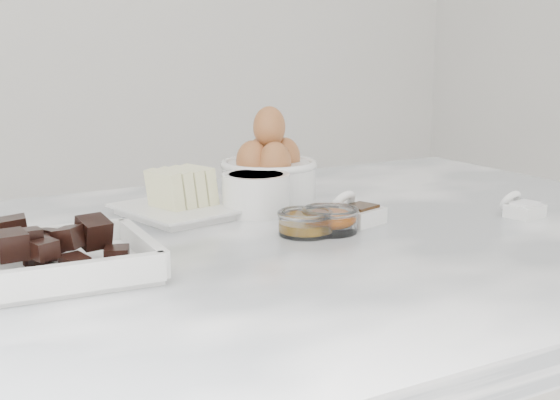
# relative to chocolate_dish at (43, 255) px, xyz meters

# --- Properties ---
(marble_slab) EXTENTS (1.20, 0.80, 0.04)m
(marble_slab) POSITION_rel_chocolate_dish_xyz_m (0.28, 0.01, -0.04)
(marble_slab) COLOR white
(marble_slab) RESTS_ON cabinet
(chocolate_dish) EXTENTS (0.23, 0.18, 0.06)m
(chocolate_dish) POSITION_rel_chocolate_dish_xyz_m (0.00, 0.00, 0.00)
(chocolate_dish) COLOR white
(chocolate_dish) RESTS_ON marble_slab
(butter_plate) EXTENTS (0.19, 0.19, 0.06)m
(butter_plate) POSITION_rel_chocolate_dish_xyz_m (0.24, 0.19, -0.00)
(butter_plate) COLOR white
(butter_plate) RESTS_ON marble_slab
(sugar_ramekin) EXTENTS (0.09, 0.09, 0.06)m
(sugar_ramekin) POSITION_rel_chocolate_dish_xyz_m (0.33, 0.15, 0.01)
(sugar_ramekin) COLOR white
(sugar_ramekin) RESTS_ON marble_slab
(egg_bowl) EXTENTS (0.15, 0.15, 0.14)m
(egg_bowl) POSITION_rel_chocolate_dish_xyz_m (0.39, 0.22, 0.02)
(egg_bowl) COLOR white
(egg_bowl) RESTS_ON marble_slab
(honey_bowl) EXTENTS (0.07, 0.07, 0.03)m
(honey_bowl) POSITION_rel_chocolate_dish_xyz_m (0.32, 0.01, -0.01)
(honey_bowl) COLOR white
(honey_bowl) RESTS_ON marble_slab
(zest_bowl) EXTENTS (0.07, 0.07, 0.03)m
(zest_bowl) POSITION_rel_chocolate_dish_xyz_m (0.36, 0.01, -0.01)
(zest_bowl) COLOR white
(zest_bowl) RESTS_ON marble_slab
(vanilla_spoon) EXTENTS (0.07, 0.08, 0.04)m
(vanilla_spoon) POSITION_rel_chocolate_dish_xyz_m (0.41, 0.03, -0.01)
(vanilla_spoon) COLOR white
(vanilla_spoon) RESTS_ON marble_slab
(salt_spoon) EXTENTS (0.05, 0.06, 0.04)m
(salt_spoon) POSITION_rel_chocolate_dish_xyz_m (0.63, -0.05, -0.01)
(salt_spoon) COLOR white
(salt_spoon) RESTS_ON marble_slab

